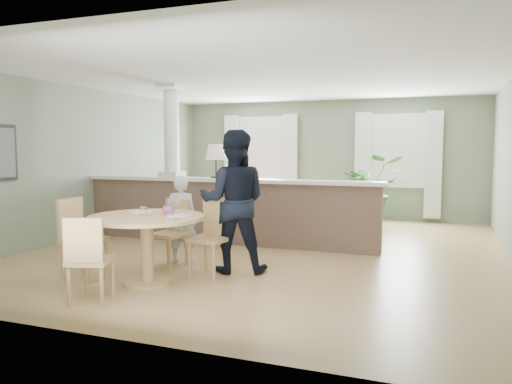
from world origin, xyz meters
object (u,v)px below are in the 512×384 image
at_px(chair_far_boy, 172,229).
at_px(houseplant, 370,190).
at_px(chair_far_man, 213,233).
at_px(chair_near, 88,256).
at_px(chair_side, 79,235).
at_px(sofa, 246,203).
at_px(man_person, 234,201).
at_px(child_person, 181,219).
at_px(dining_table, 148,230).

bearing_deg(chair_far_boy, houseplant, 77.85).
height_order(chair_far_man, chair_near, chair_far_man).
distance_m(chair_far_boy, chair_side, 1.25).
bearing_deg(sofa, chair_near, -72.11).
distance_m(chair_far_boy, man_person, 1.01).
relative_size(child_person, man_person, 0.67).
xyz_separation_m(sofa, chair_far_man, (1.08, -3.85, 0.07)).
bearing_deg(houseplant, chair_far_man, -104.66).
height_order(houseplant, dining_table, houseplant).
xyz_separation_m(chair_near, child_person, (-0.01, 1.98, 0.11)).
xyz_separation_m(chair_far_man, child_person, (-0.68, 0.41, 0.09)).
relative_size(chair_side, man_person, 0.54).
relative_size(dining_table, chair_side, 1.37).
height_order(houseplant, child_person, houseplant).
height_order(houseplant, chair_near, houseplant).
height_order(chair_near, chair_side, chair_side).
relative_size(sofa, houseplant, 2.19).
bearing_deg(dining_table, sofa, 96.99).
relative_size(sofa, child_person, 2.58).
bearing_deg(houseplant, dining_table, -107.85).
bearing_deg(dining_table, chair_far_boy, 102.80).
xyz_separation_m(houseplant, man_person, (-1.11, -4.71, 0.19)).
xyz_separation_m(houseplant, child_person, (-1.97, -4.54, -0.11)).
bearing_deg(sofa, man_person, -57.05).
bearing_deg(chair_side, chair_far_man, -62.96).
bearing_deg(houseplant, chair_near, -106.76).
xyz_separation_m(dining_table, chair_side, (-0.94, -0.07, -0.11)).
bearing_deg(chair_near, chair_far_boy, -105.94).
height_order(chair_far_boy, child_person, child_person).
relative_size(chair_far_man, chair_side, 0.97).
xyz_separation_m(sofa, houseplant, (2.37, 1.10, 0.26)).
height_order(sofa, chair_near, sofa).
bearing_deg(man_person, chair_far_boy, -18.55).
xyz_separation_m(chair_near, chair_side, (-0.79, 0.81, 0.04)).
height_order(sofa, child_person, child_person).
bearing_deg(chair_far_boy, chair_near, -76.80).
xyz_separation_m(chair_far_boy, child_person, (0.05, 0.16, 0.12)).
height_order(chair_near, man_person, man_person).
relative_size(chair_far_man, man_person, 0.53).
bearing_deg(houseplant, chair_far_boy, -113.34).
distance_m(chair_near, chair_side, 1.14).
xyz_separation_m(dining_table, man_person, (0.71, 0.93, 0.27)).
distance_m(chair_near, child_person, 1.98).
distance_m(dining_table, child_person, 1.11).
distance_m(child_person, man_person, 0.93).
bearing_deg(chair_far_man, chair_side, -145.61).
relative_size(houseplant, chair_far_man, 1.51).
bearing_deg(chair_far_boy, child_person, 82.58).
relative_size(chair_side, child_person, 0.80).
bearing_deg(child_person, dining_table, 87.72).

